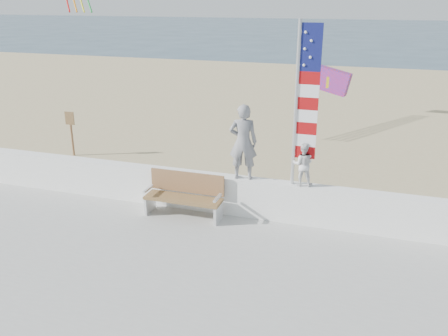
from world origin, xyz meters
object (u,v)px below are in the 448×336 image
at_px(adult, 243,142).
at_px(child, 303,164).
at_px(bench, 185,195).
at_px(flag, 302,99).

relative_size(adult, child, 1.77).
xyz_separation_m(child, bench, (-2.61, -0.45, -0.88)).
bearing_deg(bench, adult, 19.89).
bearing_deg(flag, bench, -169.77).
distance_m(adult, child, 1.40).
relative_size(adult, flag, 0.49).
relative_size(child, bench, 0.54).
height_order(adult, child, adult).
bearing_deg(adult, flag, 169.36).
relative_size(adult, bench, 0.95).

